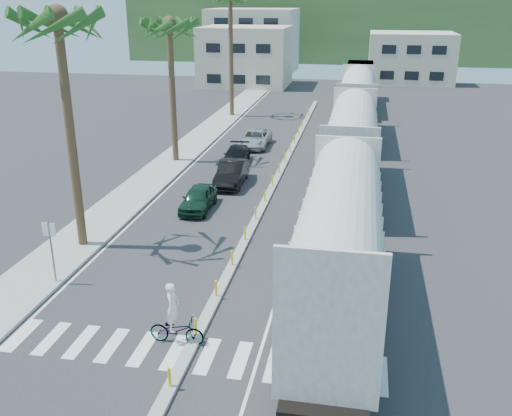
{
  "coord_description": "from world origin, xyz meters",
  "views": [
    {
      "loc": [
        5.53,
        -18.45,
        11.97
      ],
      "look_at": [
        0.62,
        7.8,
        2.0
      ],
      "focal_mm": 40.0,
      "sensor_mm": 36.0,
      "label": 1
    }
  ],
  "objects_px": {
    "car_lead": "(198,198)",
    "car_second": "(232,173)",
    "cyclist": "(176,324)",
    "street_sign": "(51,243)"
  },
  "relations": [
    {
      "from": "car_lead",
      "to": "car_second",
      "type": "relative_size",
      "value": 0.86
    },
    {
      "from": "car_lead",
      "to": "cyclist",
      "type": "bearing_deg",
      "value": -78.22
    },
    {
      "from": "car_lead",
      "to": "car_second",
      "type": "bearing_deg",
      "value": 79.19
    },
    {
      "from": "street_sign",
      "to": "cyclist",
      "type": "distance_m",
      "value": 7.57
    },
    {
      "from": "car_second",
      "to": "cyclist",
      "type": "distance_m",
      "value": 18.81
    },
    {
      "from": "car_lead",
      "to": "cyclist",
      "type": "distance_m",
      "value": 13.95
    },
    {
      "from": "street_sign",
      "to": "car_second",
      "type": "relative_size",
      "value": 0.63
    },
    {
      "from": "cyclist",
      "to": "car_second",
      "type": "bearing_deg",
      "value": 7.96
    },
    {
      "from": "street_sign",
      "to": "cyclist",
      "type": "height_order",
      "value": "street_sign"
    },
    {
      "from": "car_second",
      "to": "cyclist",
      "type": "xyz_separation_m",
      "value": [
        2.18,
        -18.69,
        0.0
      ]
    }
  ]
}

